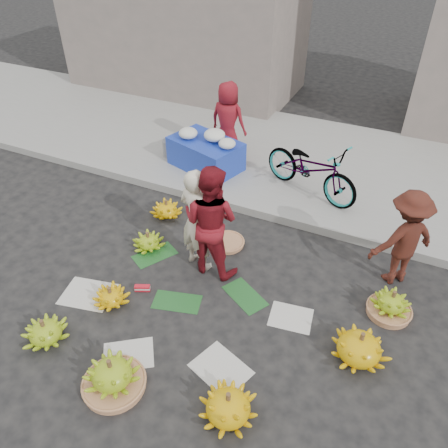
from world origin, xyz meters
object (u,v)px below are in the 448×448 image
at_px(vendor_cream, 197,220).
at_px(bicycle, 311,168).
at_px(banana_bunch_4, 359,347).
at_px(banana_bunch_0, 111,297).
at_px(flower_table, 206,152).

xyz_separation_m(vendor_cream, bicycle, (0.97, 2.42, -0.19)).
distance_m(banana_bunch_4, vendor_cream, 2.66).
xyz_separation_m(banana_bunch_0, banana_bunch_4, (3.20, 0.54, 0.07)).
xyz_separation_m(banana_bunch_4, bicycle, (-1.53, 3.11, 0.42)).
bearing_deg(bicycle, vendor_cream, 179.30).
height_order(banana_bunch_4, flower_table, flower_table).
xyz_separation_m(flower_table, bicycle, (2.10, -0.05, 0.18)).
bearing_deg(banana_bunch_4, vendor_cream, 164.75).
bearing_deg(vendor_cream, bicycle, -96.91).
xyz_separation_m(vendor_cream, flower_table, (-1.13, 2.47, -0.36)).
bearing_deg(banana_bunch_0, bicycle, 65.37).
bearing_deg(bicycle, flower_table, 109.70).
relative_size(banana_bunch_4, flower_table, 0.56).
xyz_separation_m(banana_bunch_0, flower_table, (-0.43, 3.69, 0.32)).
bearing_deg(banana_bunch_4, bicycle, 116.25).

